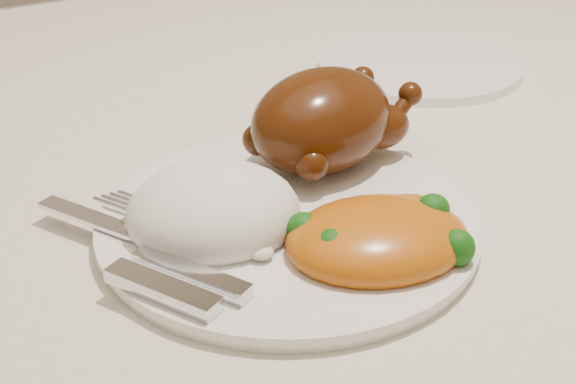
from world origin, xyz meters
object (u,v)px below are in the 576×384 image
roast_chicken (325,119)px  dining_table (315,217)px  side_plate (420,64)px  dinner_plate (288,224)px

roast_chicken → dining_table: bearing=46.7°
dining_table → side_plate: bearing=19.1°
side_plate → roast_chicken: roast_chicken is taller
dining_table → side_plate: size_ratio=7.50×
dining_table → side_plate: (0.17, 0.06, 0.11)m
roast_chicken → dinner_plate: bearing=-153.5°
dining_table → side_plate: 0.21m
side_plate → roast_chicken: size_ratio=1.33×
dinner_plate → side_plate: size_ratio=1.23×
dinner_plate → side_plate: 0.35m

